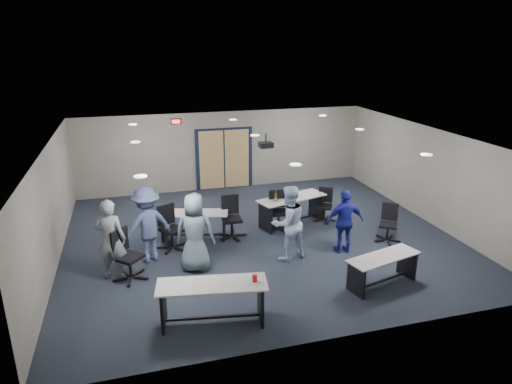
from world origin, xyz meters
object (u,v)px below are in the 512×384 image
object	(u,v)px
person_gray	(110,239)
person_lightblue	(288,223)
table_back_left	(194,221)
table_back_right	(291,206)
chair_back_d	(325,205)
chair_back_a	(171,228)
chair_loose_left	(129,255)
chair_back_c	(279,211)
table_front_left	(213,296)
person_navy	(345,222)
table_front_right	(383,265)
person_plaid	(195,232)
chair_loose_right	(388,224)
person_back	(147,225)
chair_back_b	(232,218)

from	to	relation	value
person_gray	person_lightblue	world-z (taller)	same
table_back_left	person_lightblue	bearing A→B (deg)	-26.66
table_back_right	chair_back_d	world-z (taller)	table_back_right
chair_back_a	chair_loose_left	xyz separation A→B (m)	(-1.04, -1.29, 0.01)
chair_back_c	chair_loose_left	distance (m)	4.38
person_lightblue	chair_back_c	bearing A→B (deg)	-116.02
table_back_right	person_gray	xyz separation A→B (m)	(-4.83, -1.80, 0.35)
table_front_left	person_navy	bearing A→B (deg)	38.99
table_front_right	person_plaid	distance (m)	4.16
chair_back_d	chair_loose_left	distance (m)	5.83
table_back_left	person_gray	xyz separation A→B (m)	(-2.03, -1.60, 0.42)
table_front_left	person_lightblue	xyz separation A→B (m)	(2.22, 2.12, 0.35)
chair_loose_right	person_back	size ratio (longest dim) A/B	0.54
table_back_left	chair_loose_left	world-z (taller)	chair_loose_left
chair_loose_left	chair_back_a	bearing A→B (deg)	5.37
chair_back_b	chair_back_d	xyz separation A→B (m)	(2.84, 0.40, -0.08)
table_front_right	chair_back_d	size ratio (longest dim) A/B	1.83
table_back_right	person_navy	distance (m)	2.13
chair_back_c	person_back	bearing A→B (deg)	-160.78
table_back_left	person_navy	size ratio (longest dim) A/B	1.17
person_gray	person_plaid	bearing A→B (deg)	-166.72
person_lightblue	chair_back_d	bearing A→B (deg)	-147.61
person_back	table_back_right	bearing A→B (deg)	174.91
chair_loose_left	table_front_left	bearing A→B (deg)	-101.17
person_plaid	person_lightblue	bearing A→B (deg)	-161.39
chair_back_a	person_navy	world-z (taller)	person_navy
person_lightblue	table_front_right	bearing A→B (deg)	116.19
person_gray	person_plaid	size ratio (longest dim) A/B	1.00
chair_back_b	person_lightblue	bearing A→B (deg)	-54.90
chair_back_b	person_gray	bearing A→B (deg)	-153.32
table_front_right	person_lightblue	size ratio (longest dim) A/B	0.96
table_front_right	chair_back_c	world-z (taller)	chair_back_c
chair_back_b	person_lightblue	world-z (taller)	person_lightblue
chair_loose_left	chair_back_b	bearing A→B (deg)	-15.04
chair_back_d	person_navy	size ratio (longest dim) A/B	0.60
table_front_right	chair_back_b	distance (m)	4.17
table_back_right	person_plaid	bearing A→B (deg)	-164.44
chair_loose_right	table_front_left	bearing A→B (deg)	-119.52
chair_back_d	person_gray	distance (m)	6.13
table_front_left	person_back	distance (m)	3.09
person_gray	person_navy	world-z (taller)	person_gray
chair_back_c	person_plaid	world-z (taller)	person_plaid
table_front_left	chair_back_b	bearing A→B (deg)	81.39
chair_back_c	person_lightblue	distance (m)	1.82
chair_back_a	person_gray	size ratio (longest dim) A/B	0.61
person_lightblue	person_gray	bearing A→B (deg)	-17.14
chair_back_b	person_lightblue	distance (m)	1.89
table_front_left	chair_back_a	distance (m)	3.42
chair_back_b	chair_back_c	distance (m)	1.38
table_back_right	chair_back_b	xyz separation A→B (m)	(-1.82, -0.41, -0.01)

